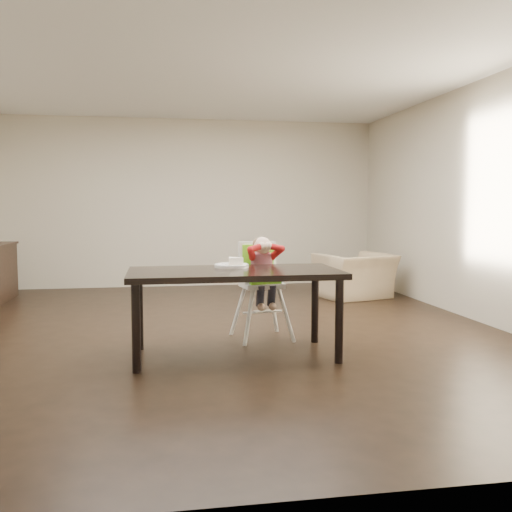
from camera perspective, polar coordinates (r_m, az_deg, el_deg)
The scene contains 6 objects.
ground at distance 6.00m, azimuth -4.34°, elevation -7.48°, with size 7.00×7.00×0.00m, color black.
room_walls at distance 5.89m, azimuth -4.46°, elevation 10.43°, with size 6.02×7.02×2.71m.
dining_table at distance 4.90m, azimuth -2.16°, elevation -2.33°, with size 1.80×0.90×0.75m.
high_chair at distance 5.57m, azimuth 0.51°, elevation -1.09°, with size 0.47×0.47×1.00m.
plate at distance 5.10m, azimuth -2.38°, elevation -0.80°, with size 0.33×0.33×0.09m.
armchair at distance 8.20m, azimuth 9.88°, elevation -1.23°, with size 0.96×0.63×0.84m, color tan.
Camera 1 is at (-0.54, -5.84, 1.29)m, focal length 40.00 mm.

